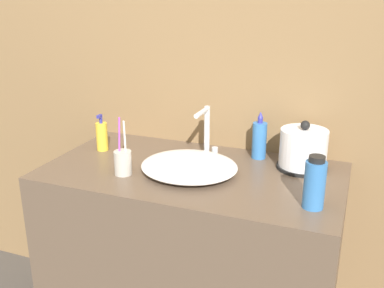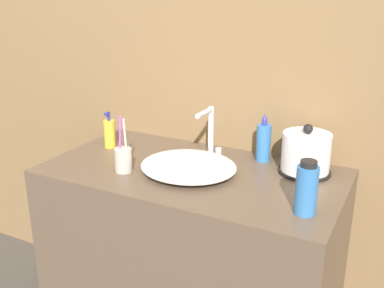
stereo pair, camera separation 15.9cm
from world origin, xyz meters
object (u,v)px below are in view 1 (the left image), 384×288
(toothbrush_cup, at_px, (123,162))
(mouthwash_bottle, at_px, (315,183))
(faucet, at_px, (207,130))
(lotion_bottle, at_px, (102,136))
(shampoo_bottle, at_px, (259,140))
(electric_kettle, at_px, (303,151))

(toothbrush_cup, height_order, mouthwash_bottle, toothbrush_cup)
(faucet, height_order, lotion_bottle, faucet)
(lotion_bottle, bearing_deg, faucet, 10.25)
(mouthwash_bottle, bearing_deg, lotion_bottle, 166.59)
(shampoo_bottle, relative_size, mouthwash_bottle, 1.12)
(electric_kettle, bearing_deg, mouthwash_bottle, -75.77)
(electric_kettle, relative_size, shampoo_bottle, 0.99)
(faucet, distance_m, shampoo_bottle, 0.21)
(toothbrush_cup, bearing_deg, mouthwash_bottle, -1.46)
(electric_kettle, height_order, mouthwash_bottle, electric_kettle)
(shampoo_bottle, xyz_separation_m, mouthwash_bottle, (0.25, -0.35, 0.00))
(electric_kettle, height_order, lotion_bottle, electric_kettle)
(toothbrush_cup, height_order, lotion_bottle, toothbrush_cup)
(electric_kettle, relative_size, lotion_bottle, 1.22)
(toothbrush_cup, relative_size, shampoo_bottle, 1.11)
(faucet, distance_m, mouthwash_bottle, 0.52)
(shampoo_bottle, bearing_deg, toothbrush_cup, -140.74)
(shampoo_bottle, bearing_deg, faucet, -160.05)
(shampoo_bottle, bearing_deg, electric_kettle, -16.19)
(lotion_bottle, relative_size, shampoo_bottle, 0.81)
(lotion_bottle, xyz_separation_m, mouthwash_bottle, (0.86, -0.20, 0.02))
(electric_kettle, xyz_separation_m, shampoo_bottle, (-0.17, 0.05, 0.01))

